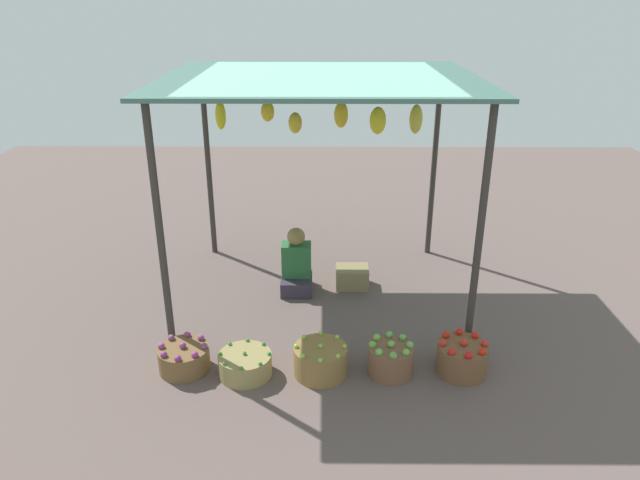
% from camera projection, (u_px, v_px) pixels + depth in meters
% --- Properties ---
extents(ground_plane, '(14.00, 14.00, 0.00)m').
position_uv_depth(ground_plane, '(320.00, 294.00, 6.91)').
color(ground_plane, '#64524E').
extents(market_stall_structure, '(3.20, 2.69, 2.49)m').
position_uv_depth(market_stall_structure, '(321.00, 95.00, 6.01)').
color(market_stall_structure, '#38332D').
rests_on(market_stall_structure, ground).
extents(vendor_person, '(0.36, 0.44, 0.78)m').
position_uv_depth(vendor_person, '(297.00, 267.00, 6.90)').
color(vendor_person, '#332E3C').
rests_on(vendor_person, ground).
extents(basket_purple_onions, '(0.48, 0.48, 0.29)m').
position_uv_depth(basket_purple_onions, '(184.00, 358.00, 5.49)').
color(basket_purple_onions, brown).
rests_on(basket_purple_onions, ground).
extents(basket_green_chilies, '(0.49, 0.49, 0.25)m').
position_uv_depth(basket_green_chilies, '(245.00, 364.00, 5.42)').
color(basket_green_chilies, '#95844F').
rests_on(basket_green_chilies, ground).
extents(basket_limes, '(0.50, 0.50, 0.32)m').
position_uv_depth(basket_limes, '(320.00, 360.00, 5.43)').
color(basket_limes, olive).
rests_on(basket_limes, ground).
extents(basket_green_apples, '(0.43, 0.43, 0.34)m').
position_uv_depth(basket_green_apples, '(390.00, 359.00, 5.43)').
color(basket_green_apples, brown).
rests_on(basket_green_apples, ground).
extents(basket_red_tomatoes, '(0.47, 0.47, 0.35)m').
position_uv_depth(basket_red_tomatoes, '(462.00, 358.00, 5.45)').
color(basket_red_tomatoes, brown).
rests_on(basket_red_tomatoes, ground).
extents(wooden_crate_near_vendor, '(0.39, 0.32, 0.24)m').
position_uv_depth(wooden_crate_near_vendor, '(352.00, 277.00, 7.05)').
color(wooden_crate_near_vendor, olive).
rests_on(wooden_crate_near_vendor, ground).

